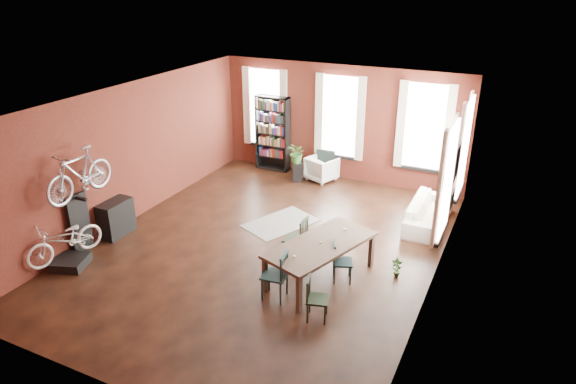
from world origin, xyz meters
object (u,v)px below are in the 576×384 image
Objects in this scene: dining_chair_c at (317,299)px; console_table at (116,218)px; dining_table at (320,261)px; dining_chair_a at (275,275)px; bookshelf at (273,133)px; white_armchair at (322,167)px; plant_stand at (297,172)px; dining_chair_d at (342,262)px; dining_chair_b at (295,239)px; bicycle_floor at (62,223)px; cream_sofa at (430,209)px; bike_trainer at (70,262)px.

console_table is at bearing 65.17° from dining_chair_c.
dining_table is 2.41× the size of dining_chair_a.
bookshelf is 1.81m from white_armchair.
bookshelf is at bearing 151.76° from plant_stand.
dining_chair_d is at bearing -50.66° from bookshelf.
bicycle_floor is at bearing -61.76° from dining_chair_b.
dining_chair_b is at bearing 10.27° from console_table.
dining_chair_b is at bearing 51.41° from dining_chair_d.
dining_chair_c reaches higher than dining_table.
bicycle_floor is at bearing 86.96° from white_armchair.
console_table is 5.19m from plant_stand.
dining_chair_d reaches higher than console_table.
dining_chair_b is 4.14m from console_table.
dining_chair_c is 4.51m from cream_sofa.
bike_trainer is (-4.19, -0.83, -0.38)m from dining_chair_a.
dining_chair_a is 1.19× the size of dining_chair_c.
white_armchair is at bearing 130.81° from dining_table.
white_armchair is (-1.88, 4.71, -0.01)m from dining_table.
dining_chair_a is at bearing 116.90° from dining_chair_d.
dining_chair_b reaches higher than dining_table.
dining_chair_b reaches higher than white_armchair.
bicycle_floor reaches higher than dining_table.
dining_chair_c is at bearing 34.65° from dining_chair_b.
bookshelf reaches higher than console_table.
plant_stand is at bearing -156.78° from dining_chair_b.
dining_chair_d is 5.22m from console_table.
dining_chair_a is at bearing 25.37° from bicycle_floor.
dining_chair_c is 6.32m from white_armchair.
plant_stand reaches higher than bike_trainer.
cream_sofa is at bearing -16.20° from plant_stand.
dining_chair_b reaches higher than plant_stand.
console_table is 1.58m from bicycle_floor.
plant_stand is (2.24, 6.11, 0.18)m from bike_trainer.
dining_chair_b is 4.41m from white_armchair.
bookshelf is at bearing 76.17° from console_table.
dining_chair_a is 0.43× the size of bookshelf.
dining_chair_c is 0.97× the size of dining_chair_d.
dining_chair_b is 1.19× the size of dining_chair_c.
dining_chair_c is at bearing -51.04° from dining_table.
dining_chair_a is at bearing 155.04° from cream_sofa.
dining_chair_a is 1.48× the size of bike_trainer.
dining_chair_a is 4.29m from bike_trainer.
plant_stand is (1.06, -0.57, -0.83)m from bookshelf.
dining_chair_a is 4.58m from cream_sofa.
white_armchair is at bearing 59.64° from console_table.
console_table is (-4.81, -0.28, 0.02)m from dining_table.
bike_trainer is at bearing -85.27° from dining_chair_a.
dining_chair_d reaches higher than dining_chair_c.
bike_trainer is at bearing -61.59° from dining_chair_b.
bookshelf is 5.28m from cream_sofa.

